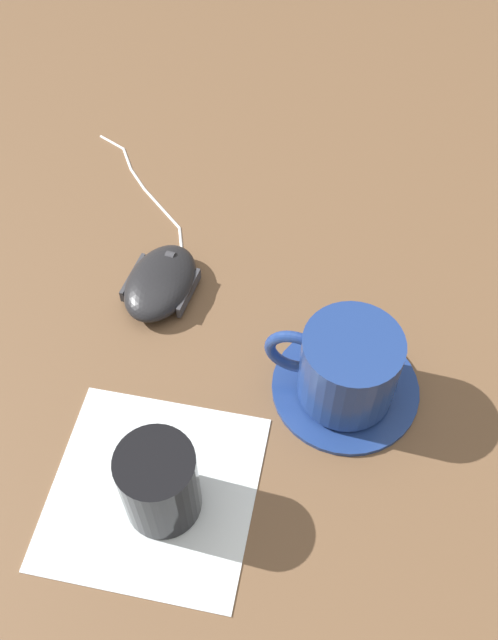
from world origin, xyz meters
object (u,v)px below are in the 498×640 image
coffee_cup (346,366)px  computer_mouse (161,282)px  drinking_glass (159,483)px  saucer (345,386)px

coffee_cup → computer_mouse: (-0.08, -0.19, -0.03)m
coffee_cup → drinking_glass: size_ratio=1.48×
computer_mouse → drinking_glass: drinking_glass is taller
saucer → drinking_glass: bearing=-42.9°
drinking_glass → computer_mouse: bearing=-162.9°
computer_mouse → drinking_glass: 0.22m
coffee_cup → drinking_glass: 0.19m
coffee_cup → drinking_glass: (0.13, -0.13, -0.00)m
saucer → computer_mouse: bearing=-110.3°
saucer → drinking_glass: drinking_glass is taller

